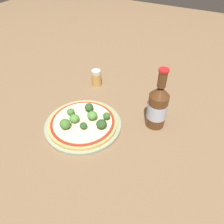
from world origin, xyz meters
The scene contains 13 objects.
ground_plane centered at (0.00, 0.00, 0.00)m, with size 3.00×3.00×0.00m, color #846647.
plate centered at (-0.02, -0.03, 0.01)m, with size 0.26×0.26×0.01m.
pizza centered at (-0.02, -0.03, 0.02)m, with size 0.23×0.23×0.01m.
broccoli_floret_0 centered at (-0.07, -0.02, 0.04)m, with size 0.03×0.03×0.02m.
broccoli_floret_1 centered at (0.01, -0.01, 0.04)m, with size 0.03×0.03×0.03m.
broccoli_floret_2 centered at (-0.04, -0.05, 0.04)m, with size 0.03×0.03×0.03m.
broccoli_floret_3 centered at (0.05, -0.03, 0.04)m, with size 0.03×0.03×0.03m.
broccoli_floret_4 centered at (0.05, 0.02, 0.04)m, with size 0.02×0.02×0.03m.
broccoli_floret_5 centered at (0.01, -0.06, 0.04)m, with size 0.02×0.02×0.02m.
broccoli_floret_6 centered at (-0.04, -0.08, 0.05)m, with size 0.03×0.03×0.04m.
broccoli_floret_7 centered at (-0.02, 0.02, 0.04)m, with size 0.03×0.03×0.03m.
beer_bottle centered at (0.19, 0.10, 0.08)m, with size 0.06×0.06×0.21m.
pepper_shaker centered at (-0.11, 0.21, 0.03)m, with size 0.04×0.04×0.07m.
Camera 1 is at (0.32, -0.44, 0.52)m, focal length 35.00 mm.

